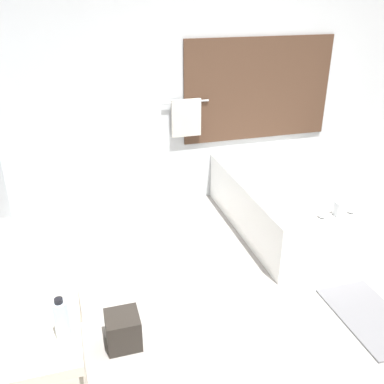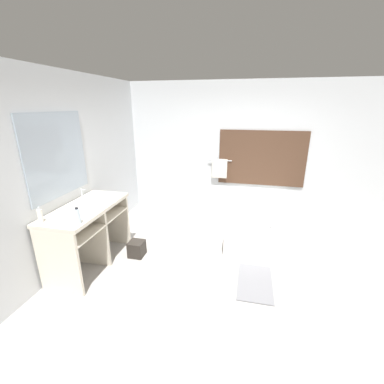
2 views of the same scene
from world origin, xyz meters
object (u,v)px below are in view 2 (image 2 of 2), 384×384
object	(u,v)px
water_bottle_1	(78,216)
waste_bin	(137,249)
bathtub	(258,219)
soap_dispenser	(40,215)

from	to	relation	value
water_bottle_1	waste_bin	bearing A→B (deg)	69.81
bathtub	soap_dispenser	xyz separation A→B (m)	(-2.63, -2.05, 0.71)
water_bottle_1	soap_dispenser	world-z (taller)	water_bottle_1
water_bottle_1	waste_bin	distance (m)	1.25
water_bottle_1	soap_dispenser	size ratio (longest dim) A/B	1.07
bathtub	water_bottle_1	distance (m)	3.02
bathtub	water_bottle_1	bearing A→B (deg)	-137.26
water_bottle_1	waste_bin	size ratio (longest dim) A/B	0.85
waste_bin	soap_dispenser	bearing A→B (deg)	-131.19
bathtub	soap_dispenser	bearing A→B (deg)	-142.03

